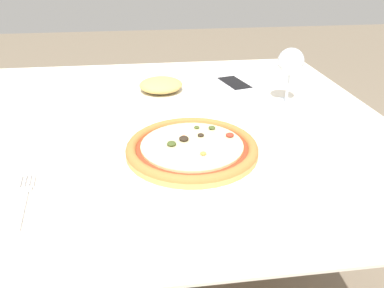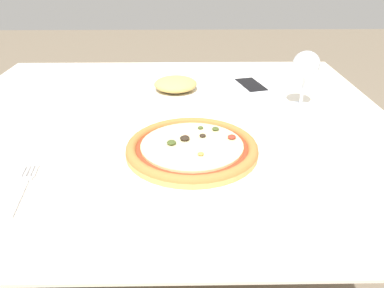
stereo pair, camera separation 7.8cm
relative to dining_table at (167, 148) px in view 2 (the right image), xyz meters
name	(u,v)px [view 2 (the right image)]	position (x,y,z in m)	size (l,w,h in m)	color
dining_table	(167,148)	(0.00, 0.00, 0.00)	(1.19, 1.08, 0.73)	brown
pizza_plate	(192,149)	(0.06, -0.20, 0.10)	(0.30, 0.30, 0.04)	white
fork	(22,187)	(-0.25, -0.31, 0.09)	(0.04, 0.17, 0.00)	silver
wine_glass_far_left	(306,67)	(0.37, 0.07, 0.20)	(0.07, 0.07, 0.16)	silver
cell_phone	(251,86)	(0.26, 0.24, 0.09)	(0.10, 0.16, 0.01)	white
side_plate	(176,87)	(0.02, 0.19, 0.10)	(0.22, 0.22, 0.05)	white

